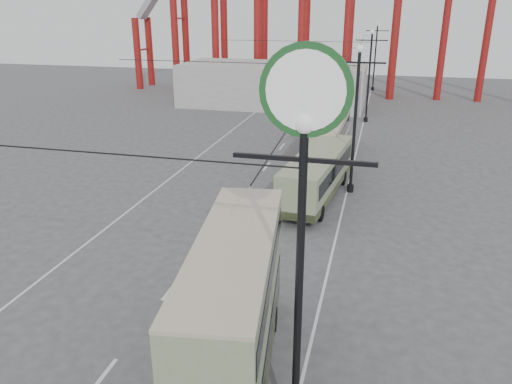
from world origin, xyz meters
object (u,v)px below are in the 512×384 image
(double_decker_bus, at_px, (235,303))
(single_decker_green, at_px, (318,173))
(lamp_post_near, at_px, (303,179))
(single_decker_cream, at_px, (328,135))
(pedestrian, at_px, (247,268))

(double_decker_bus, height_order, single_decker_green, double_decker_bus)
(lamp_post_near, bearing_deg, single_decker_cream, 94.88)
(single_decker_green, bearing_deg, double_decker_bus, -85.09)
(lamp_post_near, bearing_deg, double_decker_bus, 134.46)
(single_decker_cream, xyz_separation_m, pedestrian, (-1.03, -21.07, -0.92))
(single_decker_cream, height_order, pedestrian, single_decker_cream)
(single_decker_green, bearing_deg, single_decker_cream, 99.16)
(single_decker_green, bearing_deg, lamp_post_near, -77.91)
(single_decker_green, height_order, pedestrian, single_decker_green)
(double_decker_bus, bearing_deg, single_decker_green, 80.72)
(lamp_post_near, height_order, single_decker_green, lamp_post_near)
(single_decker_cream, relative_size, pedestrian, 5.90)
(lamp_post_near, distance_m, pedestrian, 11.13)
(single_decker_green, distance_m, single_decker_cream, 9.67)
(double_decker_bus, distance_m, pedestrian, 5.92)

